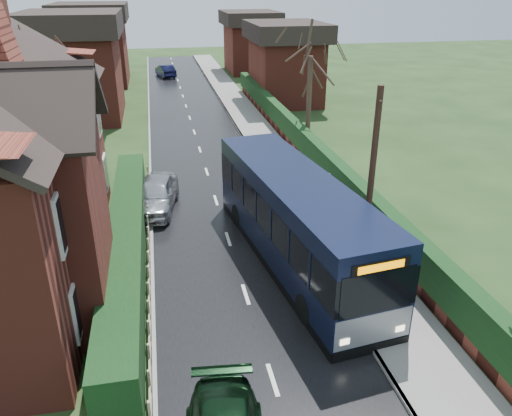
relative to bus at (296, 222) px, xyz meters
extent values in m
plane|color=#324F22|center=(-2.21, -3.82, -1.65)|extent=(140.00, 140.00, 0.00)
cube|color=black|center=(-2.21, 6.18, -1.64)|extent=(6.00, 100.00, 0.02)
cube|color=slate|center=(2.04, 6.18, -1.58)|extent=(2.50, 100.00, 0.14)
cube|color=gray|center=(0.84, 6.18, -1.58)|extent=(0.12, 100.00, 0.14)
cube|color=gray|center=(-5.26, 6.18, -1.60)|extent=(0.12, 100.00, 0.10)
cube|color=black|center=(-6.11, 1.18, -0.85)|extent=(1.20, 16.00, 1.60)
cube|color=maroon|center=(3.59, 6.18, -1.35)|extent=(0.30, 50.00, 0.60)
cube|color=black|center=(3.59, 6.18, -0.45)|extent=(0.60, 50.00, 1.20)
cube|color=maroon|center=(-7.71, -1.82, 1.35)|extent=(2.50, 4.00, 6.00)
cube|color=silver|center=(-7.16, -3.82, -0.05)|extent=(0.08, 1.20, 1.60)
cube|color=black|center=(-7.13, -3.82, -0.05)|extent=(0.03, 0.95, 1.35)
cube|color=silver|center=(-7.16, -3.82, 2.55)|extent=(0.08, 1.20, 1.60)
cube|color=black|center=(-7.13, -3.82, 2.55)|extent=(0.03, 0.95, 1.35)
cube|color=silver|center=(-7.16, 0.18, -0.05)|extent=(0.08, 1.20, 1.60)
cube|color=black|center=(-7.13, 0.18, -0.05)|extent=(0.03, 0.95, 1.35)
cube|color=silver|center=(-7.16, 0.18, 2.55)|extent=(0.08, 1.20, 1.60)
cube|color=black|center=(-7.13, 0.18, 2.55)|extent=(0.03, 0.95, 1.35)
cube|color=silver|center=(-7.16, 4.18, -0.05)|extent=(0.08, 1.20, 1.60)
cube|color=black|center=(-7.13, 4.18, -0.05)|extent=(0.03, 0.95, 1.35)
cube|color=silver|center=(-7.16, 4.18, 2.55)|extent=(0.08, 1.20, 1.60)
cube|color=black|center=(-7.13, 4.18, 2.55)|extent=(0.03, 0.95, 1.35)
cube|color=silver|center=(-7.16, 6.68, -0.05)|extent=(0.08, 1.20, 1.60)
cube|color=black|center=(-7.13, 6.68, -0.05)|extent=(0.03, 0.95, 1.35)
cube|color=silver|center=(-7.16, 6.68, 2.55)|extent=(0.08, 1.20, 1.60)
cube|color=black|center=(-7.13, 6.68, 2.55)|extent=(0.03, 0.95, 1.35)
cube|color=black|center=(-0.01, 0.04, -0.74)|extent=(3.92, 11.19, 1.14)
cube|color=black|center=(-0.01, 0.04, 0.43)|extent=(3.94, 11.20, 1.20)
cube|color=black|center=(-0.01, 0.04, 1.35)|extent=(3.92, 11.19, 0.66)
cube|color=black|center=(-0.01, 0.04, -1.48)|extent=(3.92, 11.19, 0.35)
cube|color=gray|center=(0.72, -5.34, -0.76)|extent=(2.39, 0.44, 1.00)
cube|color=black|center=(0.72, -5.37, 0.44)|extent=(2.23, 0.38, 1.30)
cube|color=black|center=(0.72, -5.37, 1.23)|extent=(1.74, 0.31, 0.35)
cube|color=#FF8C00|center=(0.73, -5.41, 1.23)|extent=(1.36, 0.22, 0.22)
cube|color=black|center=(0.72, -5.35, -1.44)|extent=(2.44, 0.46, 0.30)
cube|color=#FFF2CC|center=(-0.14, -5.52, -0.96)|extent=(0.28, 0.09, 0.18)
cube|color=#FFF2CC|center=(1.59, -5.29, -0.96)|extent=(0.28, 0.09, 0.18)
cylinder|color=black|center=(-0.66, -3.59, -1.18)|extent=(0.40, 0.99, 0.96)
cylinder|color=black|center=(1.58, -3.29, -1.18)|extent=(0.40, 0.99, 0.96)
cylinder|color=black|center=(-1.59, 3.37, -1.18)|extent=(0.40, 0.99, 0.96)
cylinder|color=black|center=(0.64, 3.67, -1.18)|extent=(0.40, 0.99, 0.96)
imported|color=#BAB8BE|center=(-5.01, 5.74, -0.91)|extent=(2.54, 4.61, 1.48)
imported|color=black|center=(-3.37, 40.54, -1.01)|extent=(2.26, 4.11, 1.29)
cylinder|color=slate|center=(1.79, 1.78, -0.29)|extent=(0.08, 0.08, 2.72)
cube|color=white|center=(1.79, 1.78, 0.87)|extent=(0.09, 0.41, 0.31)
cube|color=white|center=(1.79, 1.78, 0.48)|extent=(0.07, 0.37, 0.27)
cylinder|color=black|center=(2.59, -0.34, 1.60)|extent=(0.22, 0.22, 6.51)
cube|color=black|center=(2.59, -0.34, 4.39)|extent=(0.34, 0.82, 0.07)
cylinder|color=#3A2B22|center=(4.31, 12.84, 1.17)|extent=(0.30, 0.30, 5.65)
cylinder|color=#3C2C23|center=(-10.47, 7.93, 1.86)|extent=(0.32, 0.32, 7.02)
camera|label=1|loc=(-4.62, -15.60, 7.96)|focal=35.00mm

